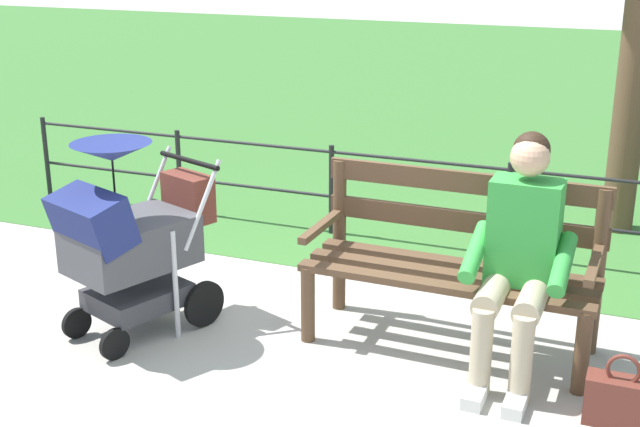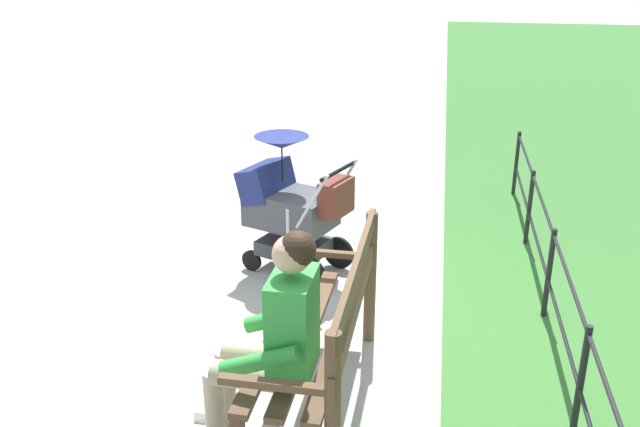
{
  "view_description": "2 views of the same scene",
  "coord_description": "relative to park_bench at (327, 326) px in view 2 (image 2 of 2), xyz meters",
  "views": [
    {
      "loc": [
        -1.56,
        4.24,
        2.25
      ],
      "look_at": [
        0.1,
        0.1,
        0.74
      ],
      "focal_mm": 47.78,
      "sensor_mm": 36.0,
      "label": 1
    },
    {
      "loc": [
        -4.06,
        -0.67,
        2.62
      ],
      "look_at": [
        0.44,
        0.11,
        0.8
      ],
      "focal_mm": 39.11,
      "sensor_mm": 36.0,
      "label": 2
    }
  ],
  "objects": [
    {
      "name": "park_fence",
      "position": [
        0.61,
        -1.42,
        -0.11
      ],
      "size": [
        6.71,
        0.04,
        0.7
      ],
      "color": "black",
      "rests_on": "ground"
    },
    {
      "name": "ground_plane",
      "position": [
        0.61,
        0.12,
        -0.53
      ],
      "size": [
        60.0,
        60.0,
        0.0
      ],
      "primitive_type": "plane",
      "color": "#ADA89E"
    },
    {
      "name": "person_on_bench",
      "position": [
        -0.38,
        0.22,
        0.15
      ],
      "size": [
        0.54,
        0.74,
        1.28
      ],
      "color": "tan",
      "rests_on": "ground"
    },
    {
      "name": "park_bench",
      "position": [
        0.0,
        0.0,
        0.0
      ],
      "size": [
        1.61,
        0.63,
        0.96
      ],
      "color": "brown",
      "rests_on": "ground"
    },
    {
      "name": "stroller",
      "position": [
        1.73,
        0.58,
        0.07
      ],
      "size": [
        0.77,
        1.0,
        1.15
      ],
      "color": "black",
      "rests_on": "ground"
    }
  ]
}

